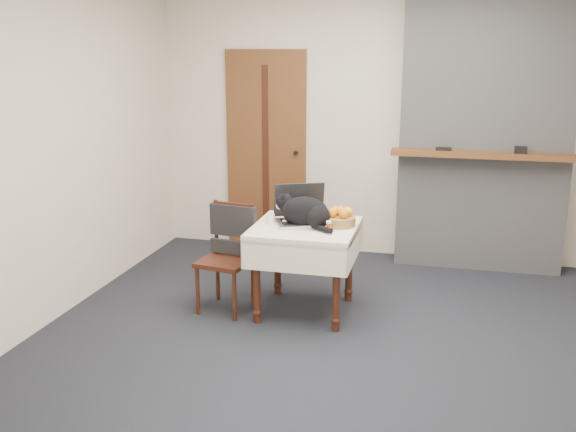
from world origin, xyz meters
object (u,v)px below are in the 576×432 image
cat (306,212)px  chair (230,242)px  door (266,151)px  side_table (305,240)px  laptop (301,213)px  pill_bottle (329,226)px  cream_jar (271,219)px  fruit_basket (339,218)px

cat → chair: 0.66m
door → side_table: size_ratio=2.56×
laptop → pill_bottle: bearing=-63.0°
pill_bottle → laptop: bearing=140.3°
door → side_table: bearing=-64.5°
cream_jar → pill_bottle: size_ratio=0.86×
pill_bottle → fruit_basket: 0.20m
pill_bottle → chair: size_ratio=0.10×
door → chair: size_ratio=2.37×
door → cat: 1.82m
cream_jar → chair: bearing=-172.0°
cat → door: bearing=131.5°
side_table → chair: (-0.60, -0.04, -0.05)m
cat → fruit_basket: 0.26m
laptop → pill_bottle: 0.34m
cream_jar → pill_bottle: 0.50m
chair → laptop: bearing=21.9°
laptop → cream_jar: bearing=177.0°
cat → chair: size_ratio=0.59×
cat → fruit_basket: (0.24, 0.09, -0.05)m
door → cat: bearing=-64.5°
laptop → pill_bottle: laptop is taller
chair → cat: bearing=10.7°
cream_jar → door: bearing=107.1°
pill_bottle → fruit_basket: (0.04, 0.20, 0.01)m
side_table → fruit_basket: 0.31m
side_table → chair: chair is taller
pill_bottle → door: bearing=119.3°
fruit_basket → cream_jar: bearing=-173.1°
side_table → cat: size_ratio=1.56×
laptop → fruit_basket: bearing=-26.8°
side_table → cat: (0.01, -0.02, 0.22)m
side_table → fruit_basket: (0.25, 0.07, 0.17)m
cream_jar → pill_bottle: pill_bottle is taller
cat → cream_jar: bearing=-169.0°
door → side_table: door is taller
door → cream_jar: door is taller
door → chair: (0.17, -1.65, -0.46)m
laptop → cream_jar: (-0.22, -0.08, -0.04)m
cat → cream_jar: 0.29m
fruit_basket → door: bearing=123.4°
cat → chair: cat is taller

